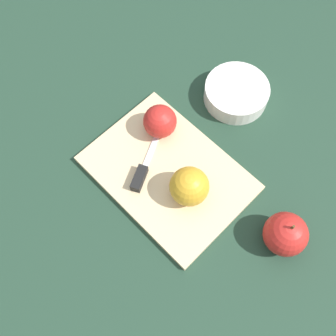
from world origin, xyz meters
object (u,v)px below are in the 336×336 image
(apple_half_right, at_px, (160,122))
(bowl, at_px, (236,92))
(apple_half_left, at_px, (191,185))
(apple_whole, at_px, (285,234))
(knife, at_px, (141,175))

(apple_half_right, xyz_separation_m, bowl, (-0.04, -0.20, -0.03))
(apple_half_left, xyz_separation_m, apple_whole, (-0.19, -0.07, -0.01))
(knife, xyz_separation_m, apple_whole, (-0.29, -0.13, 0.02))
(apple_half_right, height_order, bowl, apple_half_right)
(apple_half_right, xyz_separation_m, apple_whole, (-0.35, -0.02, -0.01))
(apple_whole, relative_size, bowl, 0.66)
(apple_whole, xyz_separation_m, bowl, (0.30, -0.17, -0.02))
(apple_half_left, relative_size, apple_half_right, 1.10)
(knife, bearing_deg, bowl, -27.25)
(apple_half_left, distance_m, bowl, 0.27)
(apple_half_left, bearing_deg, apple_whole, 116.88)
(apple_half_right, distance_m, apple_whole, 0.35)
(apple_half_right, relative_size, knife, 0.54)
(knife, distance_m, apple_whole, 0.32)
(apple_half_right, height_order, apple_whole, apple_whole)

